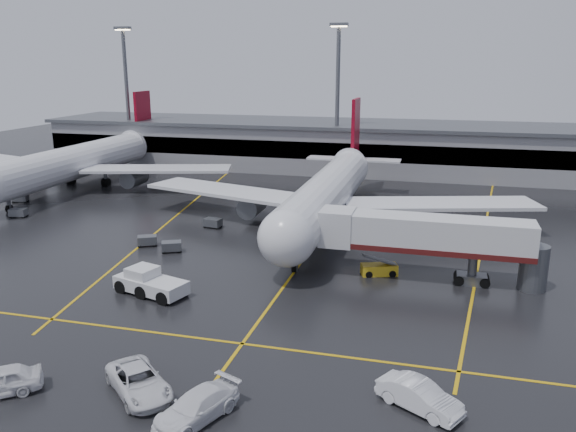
# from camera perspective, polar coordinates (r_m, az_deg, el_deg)

# --- Properties ---
(ground) EXTENTS (220.00, 220.00, 0.00)m
(ground) POSITION_cam_1_polar(r_m,az_deg,el_deg) (61.06, 2.30, -3.28)
(ground) COLOR black
(ground) RESTS_ON ground
(apron_line_centre) EXTENTS (0.25, 90.00, 0.02)m
(apron_line_centre) POSITION_cam_1_polar(r_m,az_deg,el_deg) (61.06, 2.30, -3.28)
(apron_line_centre) COLOR gold
(apron_line_centre) RESTS_ON ground
(apron_line_stop) EXTENTS (60.00, 0.25, 0.02)m
(apron_line_stop) POSITION_cam_1_polar(r_m,az_deg,el_deg) (41.48, -4.55, -12.50)
(apron_line_stop) COLOR gold
(apron_line_stop) RESTS_ON ground
(apron_line_left) EXTENTS (9.99, 69.35, 0.02)m
(apron_line_left) POSITION_cam_1_polar(r_m,az_deg,el_deg) (76.57, -10.77, 0.25)
(apron_line_left) COLOR gold
(apron_line_left) RESTS_ON ground
(apron_line_right) EXTENTS (7.57, 69.64, 0.02)m
(apron_line_right) POSITION_cam_1_polar(r_m,az_deg,el_deg) (69.52, 18.82, -1.80)
(apron_line_right) COLOR gold
(apron_line_right) RESTS_ON ground
(terminal) EXTENTS (122.00, 19.00, 8.60)m
(terminal) POSITION_cam_1_polar(r_m,az_deg,el_deg) (106.34, 8.05, 6.83)
(terminal) COLOR gray
(terminal) RESTS_ON ground
(light_mast_left) EXTENTS (3.00, 1.20, 25.45)m
(light_mast_left) POSITION_cam_1_polar(r_m,az_deg,el_deg) (114.28, -15.69, 12.10)
(light_mast_left) COLOR #595B60
(light_mast_left) RESTS_ON ground
(light_mast_mid) EXTENTS (3.00, 1.20, 25.45)m
(light_mast_mid) POSITION_cam_1_polar(r_m,az_deg,el_deg) (100.28, 4.93, 12.26)
(light_mast_mid) COLOR #595B60
(light_mast_mid) RESTS_ON ground
(main_airliner) EXTENTS (48.80, 45.60, 14.10)m
(main_airliner) POSITION_cam_1_polar(r_m,az_deg,el_deg) (69.12, 4.11, 2.48)
(main_airliner) COLOR silver
(main_airliner) RESTS_ON ground
(second_airliner) EXTENTS (48.80, 45.60, 14.10)m
(second_airliner) POSITION_cam_1_polar(r_m,az_deg,el_deg) (96.60, -19.78, 5.21)
(second_airliner) COLOR silver
(second_airliner) RESTS_ON ground
(jet_bridge) EXTENTS (19.90, 3.40, 6.05)m
(jet_bridge) POSITION_cam_1_polar(r_m,az_deg,el_deg) (52.85, 13.55, -2.16)
(jet_bridge) COLOR silver
(jet_bridge) RESTS_ON ground
(pushback_tractor) EXTENTS (6.97, 4.38, 2.32)m
(pushback_tractor) POSITION_cam_1_polar(r_m,az_deg,el_deg) (50.69, -13.56, -6.50)
(pushback_tractor) COLOR silver
(pushback_tractor) RESTS_ON ground
(belt_loader) EXTENTS (3.57, 2.42, 2.09)m
(belt_loader) POSITION_cam_1_polar(r_m,az_deg,el_deg) (54.32, 9.02, -5.25)
(belt_loader) COLOR gold
(belt_loader) RESTS_ON ground
(service_van_a) EXTENTS (6.01, 5.76, 1.59)m
(service_van_a) POSITION_cam_1_polar(r_m,az_deg,el_deg) (36.59, -14.55, -15.61)
(service_van_a) COLOR white
(service_van_a) RESTS_ON ground
(service_van_b) EXTENTS (4.17, 5.87, 1.58)m
(service_van_b) POSITION_cam_1_polar(r_m,az_deg,el_deg) (33.71, -9.06, -18.17)
(service_van_b) COLOR white
(service_van_b) RESTS_ON ground
(service_van_c) EXTENTS (5.23, 4.02, 1.66)m
(service_van_c) POSITION_cam_1_polar(r_m,az_deg,el_deg) (34.96, 12.88, -16.98)
(service_van_c) COLOR white
(service_van_c) RESTS_ON ground
(baggage_cart_a) EXTENTS (2.37, 2.04, 1.12)m
(baggage_cart_a) POSITION_cam_1_polar(r_m,az_deg,el_deg) (61.12, -11.46, -2.95)
(baggage_cart_a) COLOR #595B60
(baggage_cart_a) RESTS_ON ground
(baggage_cart_b) EXTENTS (2.37, 2.07, 1.12)m
(baggage_cart_b) POSITION_cam_1_polar(r_m,az_deg,el_deg) (63.70, -13.77, -2.35)
(baggage_cart_b) COLOR #595B60
(baggage_cart_b) RESTS_ON ground
(baggage_cart_c) EXTENTS (2.18, 1.59, 1.12)m
(baggage_cart_c) POSITION_cam_1_polar(r_m,az_deg,el_deg) (69.26, -7.47, -0.64)
(baggage_cart_c) COLOR #595B60
(baggage_cart_c) RESTS_ON ground
(baggage_cart_d) EXTENTS (2.29, 1.83, 1.12)m
(baggage_cart_d) POSITION_cam_1_polar(r_m,az_deg,el_deg) (89.68, -25.00, 1.65)
(baggage_cart_d) COLOR #595B60
(baggage_cart_d) RESTS_ON ground
(baggage_cart_e) EXTENTS (2.24, 1.71, 1.12)m
(baggage_cart_e) POSITION_cam_1_polar(r_m,az_deg,el_deg) (80.98, -25.17, 0.32)
(baggage_cart_e) COLOR #595B60
(baggage_cart_e) RESTS_ON ground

